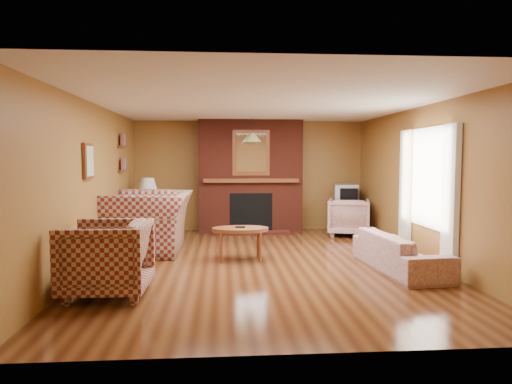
{
  "coord_description": "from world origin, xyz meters",
  "views": [
    {
      "loc": [
        -0.61,
        -6.81,
        1.6
      ],
      "look_at": [
        -0.06,
        0.6,
        1.04
      ],
      "focal_mm": 32.0,
      "sensor_mm": 36.0,
      "label": 1
    }
  ],
  "objects": [
    {
      "name": "floor",
      "position": [
        0.0,
        0.0,
        0.0
      ],
      "size": [
        6.5,
        6.5,
        0.0
      ],
      "primitive_type": "plane",
      "color": "#45210E",
      "rests_on": "ground"
    },
    {
      "name": "ceiling",
      "position": [
        0.0,
        0.0,
        2.4
      ],
      "size": [
        6.5,
        6.5,
        0.0
      ],
      "primitive_type": "plane",
      "rotation": [
        3.14,
        0.0,
        0.0
      ],
      "color": "white",
      "rests_on": "wall_back"
    },
    {
      "name": "wall_back",
      "position": [
        0.0,
        3.25,
        1.2
      ],
      "size": [
        6.5,
        0.0,
        6.5
      ],
      "primitive_type": "plane",
      "rotation": [
        1.57,
        0.0,
        0.0
      ],
      "color": "olive",
      "rests_on": "floor"
    },
    {
      "name": "wall_front",
      "position": [
        0.0,
        -3.25,
        1.2
      ],
      "size": [
        6.5,
        0.0,
        6.5
      ],
      "primitive_type": "plane",
      "rotation": [
        -1.57,
        0.0,
        0.0
      ],
      "color": "olive",
      "rests_on": "floor"
    },
    {
      "name": "wall_left",
      "position": [
        -2.5,
        0.0,
        1.2
      ],
      "size": [
        0.0,
        6.5,
        6.5
      ],
      "primitive_type": "plane",
      "rotation": [
        1.57,
        0.0,
        1.57
      ],
      "color": "olive",
      "rests_on": "floor"
    },
    {
      "name": "wall_right",
      "position": [
        2.5,
        0.0,
        1.2
      ],
      "size": [
        0.0,
        6.5,
        6.5
      ],
      "primitive_type": "plane",
      "rotation": [
        1.57,
        0.0,
        -1.57
      ],
      "color": "olive",
      "rests_on": "floor"
    },
    {
      "name": "fireplace",
      "position": [
        0.0,
        2.98,
        1.18
      ],
      "size": [
        2.2,
        0.82,
        2.4
      ],
      "color": "#5A1F13",
      "rests_on": "floor"
    },
    {
      "name": "window_right",
      "position": [
        2.45,
        -0.2,
        1.13
      ],
      "size": [
        0.1,
        1.85,
        2.0
      ],
      "color": "beige",
      "rests_on": "wall_right"
    },
    {
      "name": "bookshelf",
      "position": [
        -2.44,
        1.9,
        1.67
      ],
      "size": [
        0.09,
        0.55,
        0.71
      ],
      "color": "brown",
      "rests_on": "wall_left"
    },
    {
      "name": "botanical_print",
      "position": [
        -2.47,
        -0.3,
        1.55
      ],
      "size": [
        0.05,
        0.4,
        0.5
      ],
      "color": "brown",
      "rests_on": "wall_left"
    },
    {
      "name": "pendant_light",
      "position": [
        0.0,
        2.3,
        2.0
      ],
      "size": [
        0.36,
        0.36,
        0.48
      ],
      "color": "black",
      "rests_on": "ceiling"
    },
    {
      "name": "plaid_loveseat",
      "position": [
        -1.85,
        0.97,
        0.51
      ],
      "size": [
        1.41,
        1.6,
        1.02
      ],
      "primitive_type": "imported",
      "rotation": [
        0.0,
        0.0,
        -1.59
      ],
      "color": "maroon",
      "rests_on": "floor"
    },
    {
      "name": "plaid_armchair",
      "position": [
        -1.95,
        -1.51,
        0.44
      ],
      "size": [
        0.97,
        0.95,
        0.87
      ],
      "primitive_type": "imported",
      "rotation": [
        0.0,
        0.0,
        -1.59
      ],
      "color": "maroon",
      "rests_on": "floor"
    },
    {
      "name": "floral_sofa",
      "position": [
        1.9,
        -0.61,
        0.26
      ],
      "size": [
        0.86,
        1.87,
        0.53
      ],
      "primitive_type": "imported",
      "rotation": [
        0.0,
        0.0,
        1.66
      ],
      "color": "beige",
      "rests_on": "floor"
    },
    {
      "name": "floral_armchair",
      "position": [
        1.98,
        2.32,
        0.38
      ],
      "size": [
        1.02,
        1.03,
        0.76
      ],
      "primitive_type": "imported",
      "rotation": [
        0.0,
        0.0,
        2.85
      ],
      "color": "beige",
      "rests_on": "floor"
    },
    {
      "name": "coffee_table",
      "position": [
        -0.33,
        0.22,
        0.45
      ],
      "size": [
        0.88,
        0.55,
        0.53
      ],
      "color": "brown",
      "rests_on": "floor"
    },
    {
      "name": "side_table",
      "position": [
        -2.1,
        2.45,
        0.28
      ],
      "size": [
        0.45,
        0.45,
        0.57
      ],
      "primitive_type": "cube",
      "rotation": [
        0.0,
        0.0,
        -0.08
      ],
      "color": "brown",
      "rests_on": "floor"
    },
    {
      "name": "table_lamp",
      "position": [
        -2.1,
        2.45,
        0.92
      ],
      "size": [
        0.38,
        0.38,
        0.63
      ],
      "color": "white",
      "rests_on": "side_table"
    },
    {
      "name": "tv_stand",
      "position": [
        2.05,
        2.8,
        0.29
      ],
      "size": [
        0.55,
        0.5,
        0.57
      ],
      "primitive_type": "cube",
      "rotation": [
        0.0,
        0.0,
        -0.04
      ],
      "color": "black",
      "rests_on": "floor"
    },
    {
      "name": "crt_tv",
      "position": [
        2.05,
        2.79,
        0.8
      ],
      "size": [
        0.56,
        0.56,
        0.45
      ],
      "color": "#AFB2B7",
      "rests_on": "tv_stand"
    }
  ]
}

